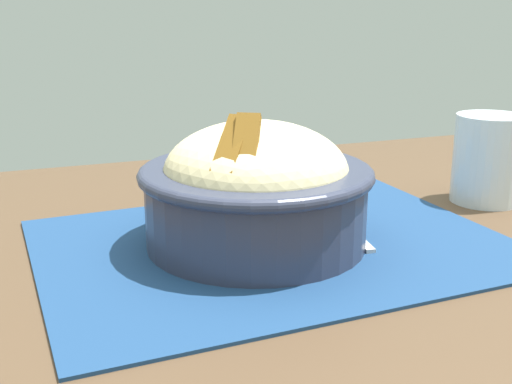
# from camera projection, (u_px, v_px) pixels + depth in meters

# --- Properties ---
(table) EXTENTS (1.25, 0.79, 0.76)m
(table) POSITION_uv_depth(u_px,v_px,m) (241.00, 331.00, 0.61)
(table) COLOR #4C3826
(table) RESTS_ON ground_plane
(placemat) EXTENTS (0.44, 0.34, 0.00)m
(placemat) POSITION_uv_depth(u_px,v_px,m) (274.00, 244.00, 0.61)
(placemat) COLOR navy
(placemat) RESTS_ON table
(bowl) EXTENTS (0.21, 0.21, 0.13)m
(bowl) POSITION_uv_depth(u_px,v_px,m) (256.00, 188.00, 0.59)
(bowl) COLOR #2D3347
(bowl) RESTS_ON placemat
(fork) EXTENTS (0.03, 0.13, 0.00)m
(fork) POSITION_uv_depth(u_px,v_px,m) (344.00, 226.00, 0.65)
(fork) COLOR silver
(fork) RESTS_ON placemat
(drinking_glass) EXTENTS (0.08, 0.08, 0.10)m
(drinking_glass) POSITION_uv_depth(u_px,v_px,m) (488.00, 165.00, 0.73)
(drinking_glass) COLOR silver
(drinking_glass) RESTS_ON table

